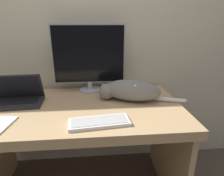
{
  "coord_description": "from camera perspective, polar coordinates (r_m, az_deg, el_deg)",
  "views": [
    {
      "loc": [
        0.12,
        -0.8,
        1.3
      ],
      "look_at": [
        0.23,
        0.34,
        0.89
      ],
      "focal_mm": 30.0,
      "sensor_mm": 36.0,
      "label": 1
    }
  ],
  "objects": [
    {
      "name": "wall_back",
      "position": [
        1.63,
        -10.02,
        19.13
      ],
      "size": [
        6.4,
        0.06,
        2.6
      ],
      "color": "beige",
      "rests_on": "ground_plane"
    },
    {
      "name": "desk",
      "position": [
        1.38,
        -9.72,
        -11.6
      ],
      "size": [
        1.41,
        0.77,
        0.76
      ],
      "color": "tan",
      "rests_on": "ground_plane"
    },
    {
      "name": "monitor",
      "position": [
        1.5,
        -7.04,
        9.19
      ],
      "size": [
        0.57,
        0.17,
        0.53
      ],
      "color": "#B2B2B7",
      "rests_on": "desk"
    },
    {
      "name": "laptop",
      "position": [
        1.46,
        -26.67,
        -2.69
      ],
      "size": [
        0.34,
        0.22,
        0.21
      ],
      "rotation": [
        0.0,
        0.0,
        0.06
      ],
      "color": "#232326",
      "rests_on": "desk"
    },
    {
      "name": "external_keyboard",
      "position": [
        1.07,
        -3.89,
        -10.32
      ],
      "size": [
        0.35,
        0.17,
        0.02
      ],
      "rotation": [
        0.0,
        0.0,
        0.11
      ],
      "color": "white",
      "rests_on": "desk"
    },
    {
      "name": "cat",
      "position": [
        1.36,
        5.39,
        -0.63
      ],
      "size": [
        0.61,
        0.3,
        0.15
      ],
      "rotation": [
        0.0,
        0.0,
        -0.33
      ],
      "color": "gray",
      "rests_on": "desk"
    }
  ]
}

